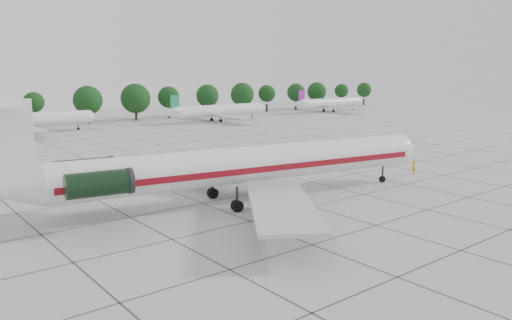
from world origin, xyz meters
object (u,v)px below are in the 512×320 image
at_px(main_airliner, 230,166).
at_px(bg_airliner_c, 25,120).
at_px(ground_crew, 414,167).
at_px(bg_airliner_e, 330,103).
at_px(bg_airliner_d, 218,111).

xyz_separation_m(main_airliner, bg_airliner_c, (-1.10, 74.47, -1.08)).
distance_m(main_airliner, ground_crew, 28.02).
bearing_deg(bg_airliner_e, bg_airliner_d, -176.30).
bearing_deg(bg_airliner_e, main_airliner, -141.88).
distance_m(ground_crew, bg_airliner_e, 101.01).
height_order(main_airliner, bg_airliner_d, main_airliner).
bearing_deg(ground_crew, bg_airliner_d, -138.93).
xyz_separation_m(bg_airliner_d, bg_airliner_e, (46.88, 3.03, 0.00)).
relative_size(ground_crew, bg_airliner_d, 0.07).
xyz_separation_m(ground_crew, bg_airliner_d, (19.05, 73.47, 1.97)).
height_order(bg_airliner_c, bg_airliner_d, same).
xyz_separation_m(main_airliner, bg_airliner_e, (93.62, 73.47, -1.08)).
bearing_deg(main_airliner, bg_airliner_e, 47.96).
xyz_separation_m(main_airliner, bg_airliner_d, (46.74, 70.44, -1.08)).
bearing_deg(main_airliner, bg_airliner_d, 66.27).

